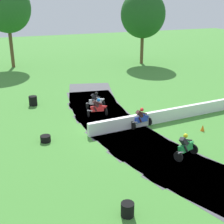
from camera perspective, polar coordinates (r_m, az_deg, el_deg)
ground_plane at (r=21.06m, az=1.39°, el=-3.42°), size 120.00×120.00×0.00m
track_asphalt at (r=21.37m, az=3.04°, el=-3.08°), size 7.66×26.25×0.01m
safety_barrier at (r=23.59m, az=12.69°, el=-0.09°), size 15.03×1.05×0.90m
motorcycle_lead_white at (r=25.08m, az=-2.98°, el=2.12°), size 1.70×0.81×1.43m
motorcycle_chase_red at (r=23.41m, az=-2.61°, el=0.79°), size 1.71×0.89×1.42m
motorcycle_trailing_blue at (r=21.48m, az=5.53°, el=-1.12°), size 1.67×0.89×1.42m
motorcycle_fourth_green at (r=17.92m, az=13.63°, el=-6.20°), size 1.68×1.14×1.43m
tire_stack_near at (r=26.69m, az=-14.48°, el=2.03°), size 0.69×0.69×0.80m
tire_stack_mid_a at (r=19.81m, az=-12.26°, el=-4.87°), size 0.65×0.65×0.40m
tire_stack_mid_b at (r=13.29m, az=2.90°, el=-17.65°), size 0.56×0.56×0.60m
traffic_cone at (r=21.79m, az=16.52°, el=-2.84°), size 0.28×0.28×0.44m
tree_far_left at (r=42.83m, az=5.79°, el=17.62°), size 5.93×5.93×9.68m
tree_far_right at (r=42.19m, az=-18.96°, el=17.85°), size 5.85×5.85×10.53m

